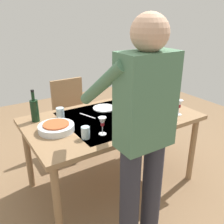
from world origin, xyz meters
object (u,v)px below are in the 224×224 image
(chair_near, at_px, (71,112))
(wine_glass_left, at_px, (179,105))
(person_server, at_px, (142,132))
(water_cup_far_right, at_px, (60,113))
(wine_bottle, at_px, (35,110))
(wine_glass_right, at_px, (102,123))
(side_bowl_salad, at_px, (160,109))
(water_cup_near_right, at_px, (86,133))
(dinner_plate_far, at_px, (104,108))
(serving_bowl_pasta, at_px, (56,127))
(water_cup_far_left, at_px, (157,101))
(water_cup_near_left, at_px, (142,92))
(dinner_plate_near, at_px, (135,120))
(dining_table, at_px, (112,124))

(chair_near, height_order, wine_glass_left, chair_near)
(person_server, height_order, water_cup_far_right, person_server)
(wine_bottle, xyz_separation_m, water_cup_far_right, (-0.22, 0.04, -0.06))
(wine_glass_right, height_order, side_bowl_salad, wine_glass_right)
(wine_glass_left, bearing_deg, water_cup_near_right, -3.19)
(wine_glass_left, height_order, dinner_plate_far, wine_glass_left)
(wine_glass_left, bearing_deg, person_server, 27.96)
(wine_glass_right, bearing_deg, water_cup_far_right, -72.72)
(water_cup_far_right, relative_size, serving_bowl_pasta, 0.32)
(water_cup_far_left, xyz_separation_m, side_bowl_salad, (0.11, 0.15, -0.02))
(wine_bottle, height_order, wine_glass_right, wine_bottle)
(water_cup_near_left, bearing_deg, wine_glass_left, 85.65)
(water_cup_far_left, height_order, serving_bowl_pasta, water_cup_far_left)
(person_server, height_order, water_cup_near_left, person_server)
(wine_bottle, xyz_separation_m, dinner_plate_near, (-0.77, 0.48, -0.10))
(serving_bowl_pasta, xyz_separation_m, dinner_plate_near, (-0.68, 0.19, -0.03))
(person_server, distance_m, water_cup_far_right, 1.01)
(dinner_plate_far, bearing_deg, side_bowl_salad, 137.23)
(water_cup_near_right, bearing_deg, water_cup_far_right, -88.46)
(dinner_plate_far, bearing_deg, water_cup_far_left, 156.43)
(water_cup_far_right, relative_size, dinner_plate_near, 0.41)
(water_cup_far_left, bearing_deg, water_cup_near_left, -99.42)
(wine_bottle, bearing_deg, side_bowl_salad, 157.74)
(water_cup_far_left, bearing_deg, dinner_plate_far, -23.57)
(dinner_plate_near, distance_m, dinner_plate_far, 0.42)
(serving_bowl_pasta, relative_size, dinner_plate_near, 1.30)
(wine_glass_right, height_order, water_cup_far_left, wine_glass_right)
(water_cup_far_left, distance_m, dinner_plate_near, 0.48)
(wine_glass_right, bearing_deg, serving_bowl_pasta, -41.69)
(wine_glass_right, xyz_separation_m, dinner_plate_near, (-0.38, -0.07, -0.10))
(wine_bottle, height_order, serving_bowl_pasta, wine_bottle)
(dining_table, distance_m, wine_glass_left, 0.67)
(serving_bowl_pasta, bearing_deg, water_cup_far_right, -118.36)
(water_cup_near_right, height_order, water_cup_far_right, water_cup_near_right)
(dining_table, bearing_deg, side_bowl_salad, 161.25)
(water_cup_far_left, bearing_deg, serving_bowl_pasta, -0.09)
(person_server, bearing_deg, dining_table, -107.52)
(dining_table, bearing_deg, wine_glass_right, 45.36)
(water_cup_far_left, bearing_deg, person_server, 42.44)
(water_cup_near_left, distance_m, water_cup_far_right, 1.04)
(chair_near, height_order, water_cup_far_left, chair_near)
(water_cup_near_left, relative_size, water_cup_far_right, 1.09)
(wine_glass_left, xyz_separation_m, wine_glass_right, (0.83, -0.04, 0.00))
(wine_bottle, bearing_deg, serving_bowl_pasta, 106.45)
(water_cup_near_right, xyz_separation_m, water_cup_far_right, (0.01, -0.50, -0.00))
(water_cup_near_right, relative_size, water_cup_far_right, 1.03)
(chair_near, distance_m, water_cup_far_left, 1.09)
(chair_near, distance_m, water_cup_near_right, 1.18)
(water_cup_far_left, distance_m, serving_bowl_pasta, 1.12)
(chair_near, xyz_separation_m, person_server, (0.17, 1.57, 0.43))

